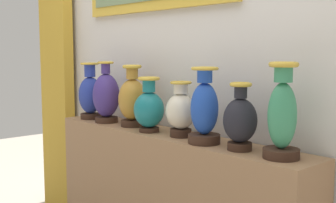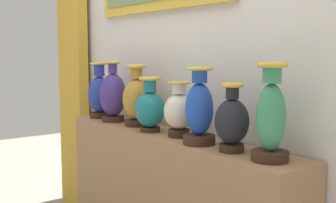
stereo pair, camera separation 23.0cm
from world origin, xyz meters
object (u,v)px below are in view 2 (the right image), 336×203
at_px(vase_ivory, 179,111).
at_px(vase_sapphire, 199,111).
at_px(vase_indigo, 113,96).
at_px(vase_ochre, 136,99).
at_px(vase_jade, 271,118).
at_px(vase_teal, 150,108).
at_px(vase_onyx, 232,121).
at_px(vase_cobalt, 100,94).

relative_size(vase_ivory, vase_sapphire, 0.78).
height_order(vase_indigo, vase_ochre, vase_indigo).
height_order(vase_sapphire, vase_jade, vase_jade).
height_order(vase_teal, vase_ivory, vase_teal).
xyz_separation_m(vase_ivory, vase_onyx, (0.41, -0.02, 0.00)).
relative_size(vase_indigo, vase_ivory, 1.32).
height_order(vase_onyx, vase_jade, vase_jade).
bearing_deg(vase_sapphire, vase_indigo, 179.93).
xyz_separation_m(vase_indigo, vase_teal, (0.43, -0.01, -0.03)).
xyz_separation_m(vase_ochre, vase_sapphire, (0.63, -0.04, 0.00)).
bearing_deg(vase_indigo, vase_teal, -0.87).
bearing_deg(vase_cobalt, vase_onyx, 0.18).
relative_size(vase_ochre, vase_teal, 1.20).
bearing_deg(vase_ochre, vase_onyx, -1.66).
xyz_separation_m(vase_ochre, vase_ivory, (0.43, -0.01, -0.03)).
bearing_deg(vase_indigo, vase_sapphire, -0.07).
xyz_separation_m(vase_ivory, vase_sapphire, (0.20, -0.03, 0.03)).
bearing_deg(vase_ivory, vase_cobalt, -178.49).
distance_m(vase_cobalt, vase_indigo, 0.20).
height_order(vase_cobalt, vase_onyx, vase_cobalt).
distance_m(vase_cobalt, vase_onyx, 1.26).
relative_size(vase_onyx, vase_jade, 0.76).
relative_size(vase_ochre, vase_sapphire, 0.99).
bearing_deg(vase_ivory, vase_onyx, -2.58).
xyz_separation_m(vase_indigo, vase_sapphire, (0.85, -0.00, -0.00)).
bearing_deg(vase_sapphire, vase_ochre, 176.78).
bearing_deg(vase_jade, vase_indigo, -179.05).
xyz_separation_m(vase_teal, vase_sapphire, (0.42, 0.01, 0.03)).
relative_size(vase_sapphire, vase_jade, 0.92).
bearing_deg(vase_sapphire, vase_teal, -179.24).
bearing_deg(vase_onyx, vase_indigo, -179.47).
bearing_deg(vase_indigo, vase_ivory, 2.48).
relative_size(vase_cobalt, vase_teal, 1.22).
height_order(vase_ivory, vase_jade, vase_jade).
height_order(vase_indigo, vase_onyx, vase_indigo).
relative_size(vase_cobalt, vase_ochre, 1.01).
bearing_deg(vase_ivory, vase_sapphire, -8.44).
bearing_deg(vase_onyx, vase_ivory, 177.42).
xyz_separation_m(vase_teal, vase_jade, (0.84, 0.03, 0.05)).
bearing_deg(vase_jade, vase_sapphire, -177.01).
relative_size(vase_indigo, vase_teal, 1.25).
height_order(vase_ivory, vase_onyx, vase_onyx).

